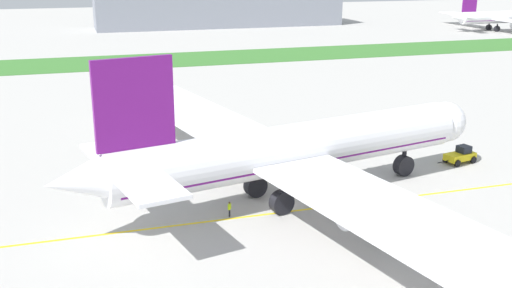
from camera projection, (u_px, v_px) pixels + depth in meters
The scene contains 9 objects.
ground_plane at pixel (283, 206), 64.16m from camera, with size 600.00×600.00×0.00m, color #ADAAA5.
apron_taxi_line at pixel (288, 212), 62.81m from camera, with size 280.00×0.36×0.01m, color yellow.
grass_median_strip at pixel (152, 61), 157.39m from camera, with size 320.00×24.00×0.10m, color #38722D.
airliner_foreground at pixel (289, 150), 64.18m from camera, with size 49.69×79.48×16.78m.
pushback_tug at pixel (461, 155), 77.76m from camera, with size 5.95×3.01×2.19m.
ground_crew_wingwalker_port at pixel (229, 208), 61.30m from camera, with size 0.42×0.51×1.64m.
service_truck_baggage_loader at pixel (128, 107), 100.56m from camera, with size 6.53×3.52×3.05m.
parked_airliner_far_centre at pixel (499, 17), 223.06m from camera, with size 40.23×62.89×14.29m.
terminal_building at pixel (220, 3), 237.12m from camera, with size 95.76×20.00×18.00m, color gray.
Camera 1 is at (-20.24, -56.02, 24.91)m, focal length 42.61 mm.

